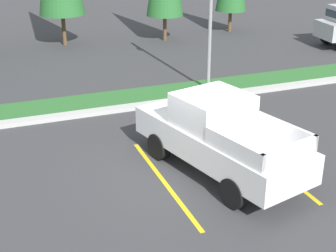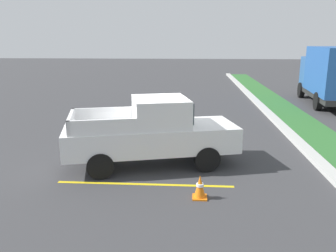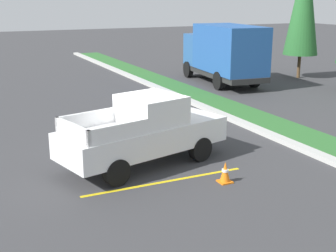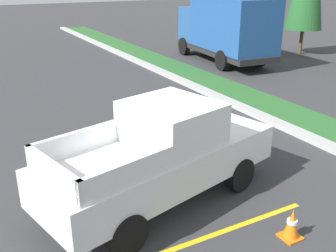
# 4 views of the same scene
# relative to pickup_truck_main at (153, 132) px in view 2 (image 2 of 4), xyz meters

# --- Properties ---
(ground_plane) EXTENTS (120.00, 120.00, 0.00)m
(ground_plane) POSITION_rel_pickup_truck_main_xyz_m (-0.75, 0.22, -1.04)
(ground_plane) COLOR #38383A
(parking_line_near) EXTENTS (0.12, 4.80, 0.01)m
(parking_line_near) POSITION_rel_pickup_truck_main_xyz_m (-1.54, -0.05, -1.04)
(parking_line_near) COLOR yellow
(parking_line_near) RESTS_ON ground
(parking_line_far) EXTENTS (0.12, 4.80, 0.01)m
(parking_line_far) POSITION_rel_pickup_truck_main_xyz_m (1.56, -0.05, -1.04)
(parking_line_far) COLOR yellow
(parking_line_far) RESTS_ON ground
(curb_strip) EXTENTS (56.00, 0.40, 0.15)m
(curb_strip) POSITION_rel_pickup_truck_main_xyz_m (-0.75, 5.22, -0.97)
(curb_strip) COLOR #B2B2AD
(curb_strip) RESTS_ON ground
(pickup_truck_main) EXTENTS (3.12, 5.53, 2.10)m
(pickup_truck_main) POSITION_rel_pickup_truck_main_xyz_m (0.00, 0.00, 0.00)
(pickup_truck_main) COLOR black
(pickup_truck_main) RESTS_ON ground
(cargo_truck_distant) EXTENTS (6.98, 3.03, 3.40)m
(cargo_truck_distant) POSITION_rel_pickup_truck_main_xyz_m (-10.68, 9.41, 0.81)
(cargo_truck_distant) COLOR black
(cargo_truck_distant) RESTS_ON ground
(traffic_cone) EXTENTS (0.36, 0.36, 0.60)m
(traffic_cone) POSITION_rel_pickup_truck_main_xyz_m (2.30, 1.42, -0.75)
(traffic_cone) COLOR orange
(traffic_cone) RESTS_ON ground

